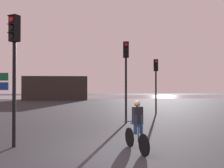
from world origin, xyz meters
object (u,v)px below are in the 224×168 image
at_px(cyclist, 137,126).
at_px(traffic_light_far_right, 156,76).
at_px(traffic_light_center, 126,67).
at_px(traffic_light_near_left, 14,55).
at_px(distant_building, 57,88).

bearing_deg(cyclist, traffic_light_far_right, 55.95).
bearing_deg(traffic_light_center, cyclist, 91.33).
bearing_deg(traffic_light_near_left, traffic_light_far_right, -99.14).
xyz_separation_m(traffic_light_far_right, cyclist, (-3.39, -9.45, -2.08)).
xyz_separation_m(traffic_light_center, cyclist, (-0.47, -5.42, -2.37)).
relative_size(distant_building, cyclist, 5.88).
height_order(traffic_light_center, traffic_light_near_left, traffic_light_center).
height_order(distant_building, cyclist, distant_building).
xyz_separation_m(distant_building, traffic_light_center, (7.62, -23.32, 1.35)).
bearing_deg(traffic_light_far_right, traffic_light_near_left, 57.38).
height_order(traffic_light_far_right, cyclist, traffic_light_far_right).
bearing_deg(cyclist, traffic_light_center, 70.67).
xyz_separation_m(traffic_light_center, traffic_light_far_right, (2.91, 4.03, -0.30)).
relative_size(distant_building, traffic_light_near_left, 2.18).
distance_m(traffic_light_center, cyclist, 5.94).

